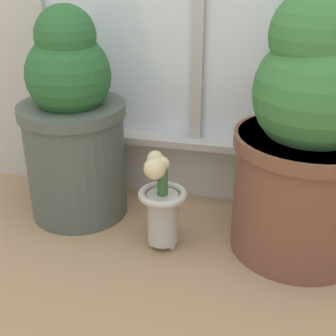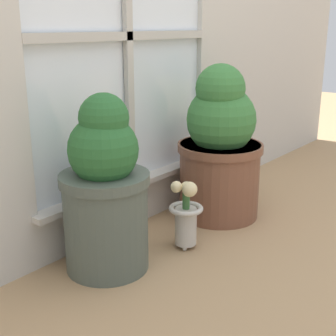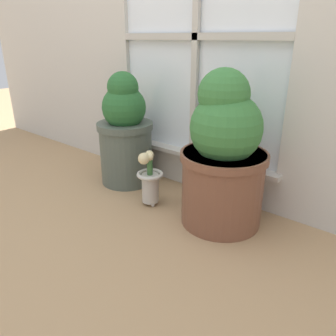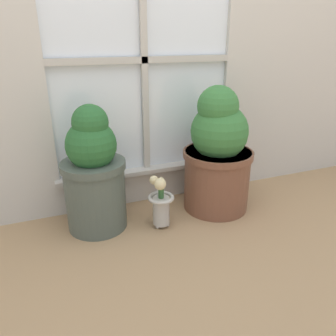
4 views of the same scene
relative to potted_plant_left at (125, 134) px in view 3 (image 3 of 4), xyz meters
The scene contains 4 objects.
ground_plane 0.58m from the potted_plant_left, 43.98° to the right, with size 10.00×10.00×0.00m, color tan.
potted_plant_left is the anchor object (origin of this frame).
potted_plant_right 0.71m from the potted_plant_left, ahead, with size 0.41×0.41×0.74m.
flower_vase 0.38m from the potted_plant_left, 22.95° to the right, with size 0.14×0.14×0.30m.
Camera 3 is at (1.07, -0.96, 0.85)m, focal length 35.00 mm.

